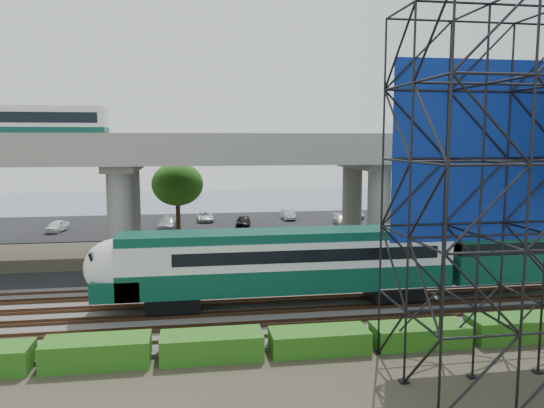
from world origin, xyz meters
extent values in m
plane|color=#474233|center=(0.00, 0.00, 0.00)|extent=(140.00, 140.00, 0.00)
cube|color=slate|center=(0.00, 2.00, 0.10)|extent=(90.00, 12.00, 0.20)
cube|color=black|center=(0.00, 10.50, 0.04)|extent=(90.00, 5.00, 0.08)
cube|color=black|center=(0.00, 34.00, 0.04)|extent=(90.00, 18.00, 0.08)
cube|color=slate|center=(0.00, 56.00, 0.01)|extent=(140.00, 40.00, 0.03)
cube|color=#472D1E|center=(0.00, -2.72, 0.28)|extent=(90.00, 0.08, 0.16)
cube|color=#472D1E|center=(0.00, -1.28, 0.28)|extent=(90.00, 0.08, 0.16)
cube|color=#472D1E|center=(0.00, -0.72, 0.28)|extent=(90.00, 0.08, 0.16)
cube|color=#472D1E|center=(0.00, 0.72, 0.28)|extent=(90.00, 0.08, 0.16)
cube|color=#472D1E|center=(0.00, 1.28, 0.28)|extent=(90.00, 0.08, 0.16)
cube|color=#472D1E|center=(0.00, 2.72, 0.28)|extent=(90.00, 0.08, 0.16)
cube|color=#472D1E|center=(0.00, 3.28, 0.28)|extent=(90.00, 0.08, 0.16)
cube|color=#472D1E|center=(0.00, 4.72, 0.28)|extent=(90.00, 0.08, 0.16)
cube|color=#472D1E|center=(0.00, 5.28, 0.28)|extent=(90.00, 0.08, 0.16)
cube|color=#472D1E|center=(0.00, 6.72, 0.28)|extent=(90.00, 0.08, 0.16)
cube|color=black|center=(-5.88, 2.00, 0.81)|extent=(3.00, 2.20, 0.90)
cube|color=black|center=(7.12, 2.00, 0.81)|extent=(3.00, 2.20, 0.90)
cube|color=#083E2F|center=(0.62, 2.00, 1.96)|extent=(19.00, 3.00, 1.40)
cube|color=silver|center=(0.62, 2.00, 3.41)|extent=(19.00, 3.00, 1.50)
cube|color=#083E2F|center=(0.62, 2.00, 4.41)|extent=(19.00, 2.60, 0.50)
cube|color=black|center=(1.62, 2.00, 3.46)|extent=(15.00, 3.06, 0.70)
ellipsoid|color=silver|center=(-8.88, 2.00, 2.86)|extent=(3.60, 3.00, 3.20)
cube|color=#083E2F|center=(-8.88, 2.00, 1.81)|extent=(2.60, 3.00, 1.10)
cube|color=black|center=(-9.98, 2.00, 3.36)|extent=(0.48, 2.00, 1.09)
cube|color=#083E2F|center=(14.62, 2.00, 2.96)|extent=(8.00, 3.00, 3.40)
cube|color=#9E9B93|center=(0.00, 16.00, 8.60)|extent=(80.00, 12.00, 1.20)
cube|color=#9E9B93|center=(0.00, 10.25, 9.75)|extent=(80.00, 0.50, 1.10)
cube|color=#9E9B93|center=(0.00, 21.75, 9.75)|extent=(80.00, 0.50, 1.10)
cylinder|color=#9E9B93|center=(-10.00, 12.50, 4.00)|extent=(1.80, 1.80, 8.00)
cylinder|color=#9E9B93|center=(-10.00, 19.50, 4.00)|extent=(1.80, 1.80, 8.00)
cube|color=#9E9B93|center=(-10.00, 16.00, 7.70)|extent=(2.40, 9.00, 0.60)
cylinder|color=#9E9B93|center=(10.00, 12.50, 4.00)|extent=(1.80, 1.80, 8.00)
cylinder|color=#9E9B93|center=(10.00, 19.50, 4.00)|extent=(1.80, 1.80, 8.00)
cube|color=#9E9B93|center=(10.00, 16.00, 7.70)|extent=(2.40, 9.00, 0.60)
cylinder|color=#9E9B93|center=(28.00, 19.50, 4.00)|extent=(1.80, 1.80, 8.00)
cube|color=black|center=(-17.18, 16.00, 9.55)|extent=(12.00, 2.50, 0.70)
cube|color=#083E2F|center=(-17.18, 16.00, 10.35)|extent=(12.00, 2.50, 0.90)
cube|color=silver|center=(-17.18, 16.00, 11.45)|extent=(12.00, 2.50, 1.30)
cube|color=black|center=(-17.18, 16.00, 11.50)|extent=(11.00, 2.56, 0.80)
cube|color=silver|center=(-17.18, 16.00, 12.25)|extent=(12.00, 2.40, 0.30)
cube|color=navy|center=(8.14, -4.95, 9.30)|extent=(8.10, 0.08, 8.25)
cube|color=black|center=(8.14, -8.00, 0.04)|extent=(9.36, 6.36, 0.08)
cube|color=#205914|center=(-9.00, -4.30, 0.60)|extent=(4.60, 1.80, 1.20)
cube|color=#205914|center=(-4.00, -4.30, 0.58)|extent=(4.60, 1.80, 1.15)
cube|color=#205914|center=(1.00, -4.30, 0.52)|extent=(4.60, 1.80, 1.03)
cube|color=#205914|center=(6.00, -4.30, 0.51)|extent=(4.60, 1.80, 1.01)
cube|color=#205914|center=(11.00, -4.30, 0.56)|extent=(4.60, 1.80, 1.12)
cylinder|color=#382314|center=(14.00, 12.50, 2.40)|extent=(0.44, 0.44, 4.80)
ellipsoid|color=#205914|center=(14.00, 12.50, 5.60)|extent=(4.94, 4.94, 4.18)
cylinder|color=#382314|center=(-6.00, 24.00, 2.40)|extent=(0.44, 0.44, 4.80)
ellipsoid|color=#205914|center=(-6.00, 24.00, 5.60)|extent=(4.94, 4.94, 4.18)
imported|color=black|center=(-5.13, 11.30, 0.83)|extent=(5.91, 4.17, 1.50)
imported|color=white|center=(-18.90, 31.00, 0.68)|extent=(2.14, 3.76, 1.21)
imported|color=#AEAFB6|center=(-12.19, 36.00, 0.72)|extent=(2.24, 4.07, 1.27)
imported|color=#93959A|center=(-7.29, 31.00, 0.72)|extent=(2.37, 4.63, 1.29)
imported|color=silver|center=(-3.08, 36.00, 0.64)|extent=(1.95, 4.06, 1.12)
imported|color=black|center=(1.01, 31.00, 0.74)|extent=(2.12, 4.04, 1.31)
imported|color=#B4B8BD|center=(7.11, 36.00, 0.71)|extent=(1.40, 3.87, 1.27)
imported|color=silver|center=(12.47, 31.00, 0.63)|extent=(1.71, 3.86, 1.10)
imported|color=#ADAEB5|center=(15.52, 36.00, 0.69)|extent=(2.69, 4.62, 1.21)
camera|label=1|loc=(-4.85, -27.47, 9.85)|focal=35.00mm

